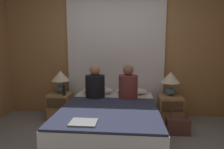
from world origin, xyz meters
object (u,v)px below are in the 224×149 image
object	(u,v)px
nightstand_left	(61,106)
bed	(110,122)
lamp_left	(61,78)
person_left_in_bed	(95,85)
beer_bottle_on_left_stand	(64,91)
handbag_on_floor	(178,125)
laptop_on_bed	(83,122)
pillow_right	(131,91)
nightstand_right	(170,109)
person_right_in_bed	(128,85)
lamp_right	(171,80)
pillow_left	(98,90)

from	to	relation	value
nightstand_left	bed	bearing A→B (deg)	-33.84
lamp_left	person_left_in_bed	distance (m)	0.79
bed	beer_bottle_on_left_stand	world-z (taller)	beer_bottle_on_left_stand
handbag_on_floor	beer_bottle_on_left_stand	bearing A→B (deg)	170.09
bed	handbag_on_floor	xyz separation A→B (m)	(1.07, 0.22, -0.11)
lamp_left	laptop_on_bed	world-z (taller)	lamp_left
pillow_right	beer_bottle_on_left_stand	size ratio (longest dim) A/B	2.59
bed	beer_bottle_on_left_stand	distance (m)	1.13
nightstand_right	person_left_in_bed	distance (m)	1.44
person_right_in_bed	handbag_on_floor	xyz separation A→B (m)	(0.81, -0.22, -0.60)
nightstand_left	lamp_left	xyz separation A→B (m)	(0.00, 0.06, 0.53)
lamp_left	person_left_in_bed	world-z (taller)	person_left_in_bed
bed	lamp_left	size ratio (longest dim) A/B	4.53
lamp_left	lamp_right	bearing A→B (deg)	0.00
lamp_left	beer_bottle_on_left_stand	world-z (taller)	lamp_left
lamp_left	person_right_in_bed	xyz separation A→B (m)	(1.29, -0.31, -0.05)
bed	nightstand_right	world-z (taller)	nightstand_right
person_left_in_bed	handbag_on_floor	xyz separation A→B (m)	(1.38, -0.22, -0.59)
nightstand_left	pillow_right	world-z (taller)	pillow_right
beer_bottle_on_left_stand	person_left_in_bed	bearing A→B (deg)	-12.15
pillow_right	person_left_in_bed	size ratio (longest dim) A/B	0.99
pillow_right	handbag_on_floor	world-z (taller)	pillow_right
nightstand_left	person_left_in_bed	distance (m)	0.90
lamp_right	handbag_on_floor	bearing A→B (deg)	-85.82
nightstand_right	handbag_on_floor	size ratio (longest dim) A/B	1.17
nightstand_left	lamp_right	size ratio (longest dim) A/B	1.16
beer_bottle_on_left_stand	nightstand_left	bearing A→B (deg)	134.56
nightstand_left	lamp_right	bearing A→B (deg)	1.62
lamp_left	person_left_in_bed	size ratio (longest dim) A/B	0.73
lamp_right	pillow_left	xyz separation A→B (m)	(-1.35, 0.04, -0.23)
bed	laptop_on_bed	xyz separation A→B (m)	(-0.24, -0.74, 0.29)
lamp_right	pillow_right	xyz separation A→B (m)	(-0.71, 0.04, -0.23)
bed	person_left_in_bed	world-z (taller)	person_left_in_bed
lamp_left	laptop_on_bed	distance (m)	1.70
pillow_right	person_right_in_bed	world-z (taller)	person_right_in_bed
person_right_in_bed	pillow_right	bearing A→B (deg)	80.83
lamp_left	person_left_in_bed	bearing A→B (deg)	-23.17
lamp_right	handbag_on_floor	world-z (taller)	lamp_right
lamp_left	pillow_left	xyz separation A→B (m)	(0.71, 0.04, -0.23)
handbag_on_floor	laptop_on_bed	bearing A→B (deg)	-143.76
bed	laptop_on_bed	distance (m)	0.83
lamp_right	person_right_in_bed	world-z (taller)	person_right_in_bed
lamp_right	pillow_right	distance (m)	0.75
handbag_on_floor	lamp_right	bearing A→B (deg)	94.18
pillow_left	laptop_on_bed	size ratio (longest dim) A/B	1.87
nightstand_left	laptop_on_bed	xyz separation A→B (m)	(0.79, -1.43, 0.28)
nightstand_left	nightstand_right	distance (m)	2.06
nightstand_left	pillow_left	distance (m)	0.78
beer_bottle_on_left_stand	lamp_left	bearing A→B (deg)	123.56
person_left_in_bed	laptop_on_bed	xyz separation A→B (m)	(0.07, -1.18, -0.20)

